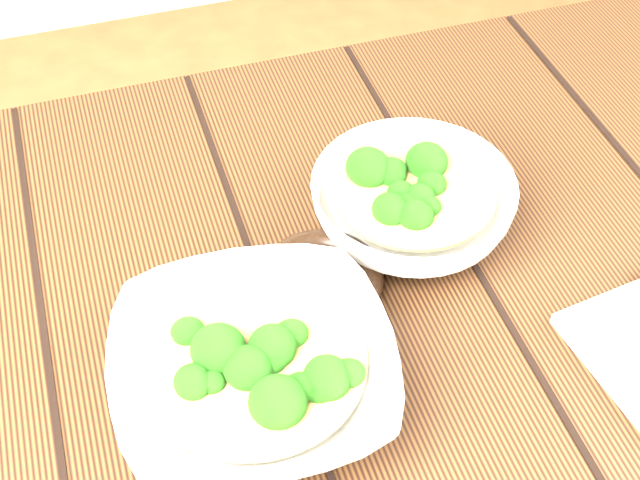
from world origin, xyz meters
TOP-DOWN VIEW (x-y plane):
  - table at (0.00, 0.00)m, footprint 1.20×0.80m
  - soup_bowl_front at (-0.06, -0.06)m, footprint 0.26×0.26m
  - soup_bowl_back at (0.14, 0.08)m, footprint 0.22×0.22m
  - trivet at (0.03, 0.04)m, footprint 0.12×0.12m

SIDE VIEW (x-z plane):
  - table at x=0.00m, z-range 0.26..1.01m
  - trivet at x=0.03m, z-range 0.75..0.78m
  - soup_bowl_front at x=-0.06m, z-range 0.75..0.82m
  - soup_bowl_back at x=0.14m, z-range 0.75..0.82m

